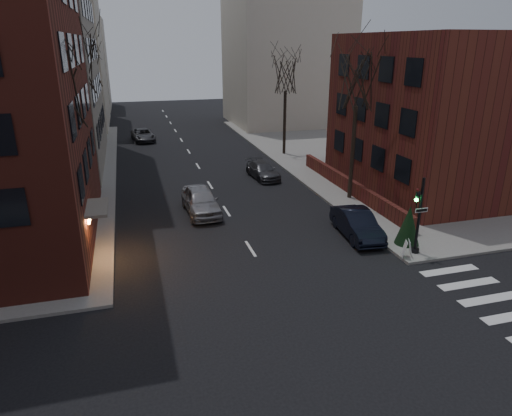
{
  "coord_description": "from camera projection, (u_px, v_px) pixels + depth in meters",
  "views": [
    {
      "loc": [
        -5.73,
        -9.37,
        10.37
      ],
      "look_at": [
        0.52,
        12.76,
        2.0
      ],
      "focal_mm": 32.0,
      "sensor_mm": 36.0,
      "label": 1
    }
  ],
  "objects": [
    {
      "name": "sidewalk_far_right",
      "position": [
        471.0,
        146.0,
        48.0
      ],
      "size": [
        44.0,
        44.0,
        0.15
      ],
      "primitive_type": "cube",
      "color": "gray",
      "rests_on": "ground"
    },
    {
      "name": "streetlamp_far",
      "position": [
        101.0,
        104.0,
        47.92
      ],
      "size": [
        0.36,
        0.36,
        6.28
      ],
      "color": "black",
      "rests_on": "sidewalk_far_left"
    },
    {
      "name": "evergreen_shrub",
      "position": [
        408.0,
        225.0,
        24.26
      ],
      "size": [
        1.37,
        1.37,
        2.15
      ],
      "primitive_type": "cone",
      "rotation": [
        0.0,
        0.0,
        -0.07
      ],
      "color": "#15311B",
      "rests_on": "sidewalk_far_right"
    },
    {
      "name": "tree_left_c",
      "position": [
        89.0,
        68.0,
        44.66
      ],
      "size": [
        3.96,
        3.96,
        9.72
      ],
      "color": "#2D231C",
      "rests_on": "sidewalk_far_left"
    },
    {
      "name": "building_distant_la",
      "position": [
        42.0,
        54.0,
        56.31
      ],
      "size": [
        14.0,
        16.0,
        18.0
      ],
      "primitive_type": "cube",
      "color": "beige",
      "rests_on": "ground"
    },
    {
      "name": "streetlamp_near",
      "position": [
        90.0,
        142.0,
        29.84
      ],
      "size": [
        0.36,
        0.36,
        6.28
      ],
      "color": "black",
      "rests_on": "sidewalk_far_left"
    },
    {
      "name": "tree_left_b",
      "position": [
        76.0,
        65.0,
        31.7
      ],
      "size": [
        4.4,
        4.4,
        10.8
      ],
      "color": "#2D231C",
      "rests_on": "sidewalk_far_left"
    },
    {
      "name": "low_wall_right",
      "position": [
        350.0,
        186.0,
        32.82
      ],
      "size": [
        0.35,
        16.0,
        1.0
      ],
      "primitive_type": "cube",
      "color": "#582319",
      "rests_on": "sidewalk_far_right"
    },
    {
      "name": "building_distant_lb",
      "position": [
        74.0,
        65.0,
        72.88
      ],
      "size": [
        10.0,
        12.0,
        14.0
      ],
      "primitive_type": "cube",
      "color": "beige",
      "rests_on": "ground"
    },
    {
      "name": "car_lane_gray",
      "position": [
        263.0,
        170.0,
        36.82
      ],
      "size": [
        2.16,
        4.49,
        1.26
      ],
      "primitive_type": "imported",
      "rotation": [
        0.0,
        0.0,
        0.09
      ],
      "color": "#3A3A3F",
      "rests_on": "ground"
    },
    {
      "name": "parked_sedan",
      "position": [
        357.0,
        224.0,
        25.63
      ],
      "size": [
        1.98,
        4.73,
        1.52
      ],
      "primitive_type": "imported",
      "rotation": [
        0.0,
        0.0,
        -0.08
      ],
      "color": "black",
      "rests_on": "ground"
    },
    {
      "name": "traffic_signal",
      "position": [
        418.0,
        221.0,
        23.0
      ],
      "size": [
        0.76,
        0.44,
        4.0
      ],
      "color": "black",
      "rests_on": "sidewalk_far_right"
    },
    {
      "name": "car_lane_silver",
      "position": [
        201.0,
        200.0,
        29.15
      ],
      "size": [
        2.19,
        5.07,
        1.7
      ],
      "primitive_type": "imported",
      "rotation": [
        0.0,
        0.0,
        0.04
      ],
      "color": "gray",
      "rests_on": "ground"
    },
    {
      "name": "building_right_brick",
      "position": [
        445.0,
        114.0,
        33.0
      ],
      "size": [
        12.0,
        14.0,
        11.0
      ],
      "primitive_type": "cube",
      "color": "#582319",
      "rests_on": "ground"
    },
    {
      "name": "tree_right_b",
      "position": [
        286.0,
        74.0,
        42.08
      ],
      "size": [
        3.74,
        3.74,
        9.18
      ],
      "color": "#2D231C",
      "rests_on": "sidewalk_far_right"
    },
    {
      "name": "tree_left_a",
      "position": [
        54.0,
        86.0,
        21.0
      ],
      "size": [
        4.18,
        4.18,
        10.26
      ],
      "color": "#2D231C",
      "rests_on": "sidewalk_far_left"
    },
    {
      "name": "car_lane_far",
      "position": [
        143.0,
        135.0,
        50.7
      ],
      "size": [
        2.72,
        4.98,
        1.32
      ],
      "primitive_type": "imported",
      "rotation": [
        0.0,
        0.0,
        0.11
      ],
      "color": "#38383D",
      "rests_on": "ground"
    },
    {
      "name": "ground",
      "position": [
        356.0,
        415.0,
        13.49
      ],
      "size": [
        160.0,
        160.0,
        0.0
      ],
      "primitive_type": "plane",
      "color": "black",
      "rests_on": "ground"
    },
    {
      "name": "building_distant_ra",
      "position": [
        285.0,
        62.0,
        59.8
      ],
      "size": [
        14.0,
        14.0,
        16.0
      ],
      "primitive_type": "cube",
      "color": "beige",
      "rests_on": "ground"
    },
    {
      "name": "sandwich_board",
      "position": [
        407.0,
        249.0,
        22.99
      ],
      "size": [
        0.57,
        0.65,
        0.87
      ],
      "primitive_type": "cube",
      "rotation": [
        0.0,
        0.0,
        -0.4
      ],
      "color": "silver",
      "rests_on": "sidewalk_far_right"
    },
    {
      "name": "tree_right_a",
      "position": [
        358.0,
        81.0,
        29.27
      ],
      "size": [
        3.96,
        3.96,
        9.72
      ],
      "color": "#2D231C",
      "rests_on": "sidewalk_far_right"
    }
  ]
}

